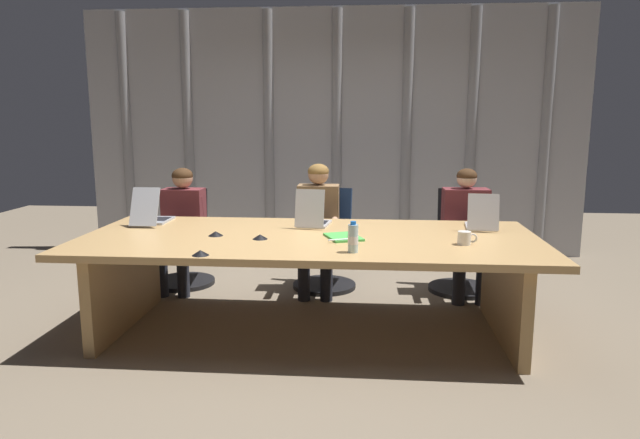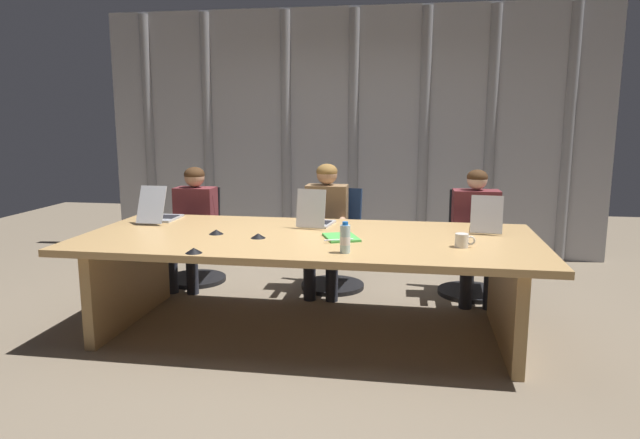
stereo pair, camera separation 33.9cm
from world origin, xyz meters
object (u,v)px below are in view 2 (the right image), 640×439
(person_center, at_px, (476,227))
(conference_mic_right_side, at_px, (216,232))
(office_chair_left_end, at_px, (196,246))
(conference_mic_left_side, at_px, (258,236))
(water_bottle_primary, at_px, (345,239))
(spiral_notepad, at_px, (341,237))
(person_left_end, at_px, (192,219))
(laptop_left_end, at_px, (160,214))
(laptop_left_mid, at_px, (316,219))
(laptop_center, at_px, (486,224))
(person_left_mid, at_px, (326,220))
(conference_mic_middle, at_px, (194,250))
(coffee_mug_near, at_px, (462,240))
(office_chair_left_mid, at_px, (334,251))
(office_chair_center, at_px, (472,256))

(person_center, height_order, conference_mic_right_side, person_center)
(office_chair_left_end, height_order, conference_mic_left_side, office_chair_left_end)
(water_bottle_primary, xyz_separation_m, spiral_notepad, (-0.08, 0.43, -0.08))
(person_left_end, distance_m, spiral_notepad, 1.92)
(laptop_left_end, bearing_deg, laptop_left_mid, -91.17)
(person_left_end, relative_size, water_bottle_primary, 5.55)
(laptop_center, distance_m, conference_mic_right_side, 2.06)
(laptop_center, relative_size, spiral_notepad, 1.07)
(person_left_end, height_order, person_left_mid, person_left_mid)
(person_left_mid, bearing_deg, office_chair_left_end, -97.06)
(laptop_center, height_order, spiral_notepad, laptop_center)
(conference_mic_left_side, xyz_separation_m, spiral_notepad, (0.60, 0.08, -0.01))
(conference_mic_middle, bearing_deg, person_left_mid, 70.55)
(spiral_notepad, bearing_deg, coffee_mug_near, -31.00)
(laptop_left_mid, relative_size, office_chair_left_mid, 0.43)
(conference_mic_left_side, relative_size, conference_mic_right_side, 1.00)
(laptop_left_mid, distance_m, office_chair_left_mid, 0.93)
(office_chair_center, relative_size, person_left_end, 0.83)
(laptop_center, relative_size, conference_mic_middle, 3.52)
(office_chair_left_end, height_order, conference_mic_middle, office_chair_left_end)
(person_left_end, distance_m, water_bottle_primary, 2.26)
(office_chair_left_end, height_order, spiral_notepad, office_chair_left_end)
(person_center, bearing_deg, office_chair_left_end, -94.62)
(laptop_center, relative_size, coffee_mug_near, 2.85)
(coffee_mug_near, bearing_deg, laptop_left_end, 166.15)
(office_chair_center, xyz_separation_m, conference_mic_right_side, (-2.01, -1.25, 0.41))
(office_chair_left_end, distance_m, coffee_mug_near, 2.87)
(laptop_left_end, bearing_deg, coffee_mug_near, -104.24)
(coffee_mug_near, bearing_deg, person_left_mid, 132.25)
(office_chair_center, xyz_separation_m, water_bottle_primary, (-0.98, -1.69, 0.49))
(conference_mic_left_side, height_order, conference_mic_middle, same)
(office_chair_left_mid, height_order, conference_mic_right_side, office_chair_left_mid)
(laptop_left_mid, bearing_deg, person_left_mid, 8.80)
(office_chair_left_mid, height_order, office_chair_center, office_chair_center)
(laptop_left_mid, relative_size, conference_mic_middle, 3.65)
(laptop_center, bearing_deg, person_center, 6.25)
(laptop_center, relative_size, office_chair_center, 0.41)
(office_chair_left_mid, bearing_deg, person_left_mid, -13.37)
(person_left_mid, bearing_deg, water_bottle_primary, 12.89)
(person_center, bearing_deg, laptop_center, -1.34)
(laptop_left_mid, xyz_separation_m, conference_mic_left_side, (-0.33, -0.52, -0.04))
(laptop_left_mid, bearing_deg, conference_mic_middle, 156.18)
(office_chair_left_mid, relative_size, coffee_mug_near, 6.88)
(office_chair_left_mid, height_order, conference_mic_left_side, office_chair_left_mid)
(laptop_left_end, height_order, person_left_mid, person_left_mid)
(laptop_left_end, bearing_deg, conference_mic_middle, -146.37)
(person_left_mid, height_order, spiral_notepad, person_left_mid)
(laptop_left_mid, height_order, water_bottle_primary, laptop_left_mid)
(office_chair_left_end, relative_size, person_left_end, 0.80)
(laptop_left_mid, bearing_deg, spiral_notepad, -142.31)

